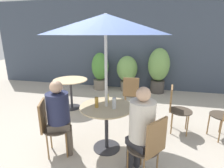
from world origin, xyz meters
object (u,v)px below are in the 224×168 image
at_px(seated_person_1, 141,125).
at_px(beer_glass_1, 97,102).
at_px(beer_glass_2, 114,103).
at_px(bistro_chair_0, 50,123).
at_px(seated_person_0, 59,112).
at_px(cafe_table_far, 71,86).
at_px(bistro_chair_4, 176,106).
at_px(bistro_chair_2, 131,92).
at_px(potted_plant_1, 127,71).
at_px(umbrella, 106,25).
at_px(bistro_chair_1, 150,144).
at_px(potted_plant_2, 159,68).
at_px(cafe_table_near, 106,116).
at_px(beer_glass_0, 107,98).
at_px(potted_plant_0, 100,70).

distance_m(seated_person_1, beer_glass_1, 0.80).
distance_m(seated_person_1, beer_glass_2, 0.58).
bearing_deg(bistro_chair_0, beer_glass_1, -91.54).
relative_size(seated_person_0, beer_glass_1, 7.35).
height_order(cafe_table_far, beer_glass_2, beer_glass_2).
xyz_separation_m(cafe_table_far, bistro_chair_4, (2.44, -0.60, -0.05)).
distance_m(cafe_table_far, seated_person_1, 2.63).
relative_size(bistro_chair_2, potted_plant_1, 0.77).
distance_m(beer_glass_2, umbrella, 1.14).
bearing_deg(umbrella, potted_plant_1, 92.25).
bearing_deg(bistro_chair_1, cafe_table_far, -96.74).
relative_size(potted_plant_1, potted_plant_2, 0.81).
relative_size(cafe_table_far, bistro_chair_4, 0.94).
xyz_separation_m(cafe_table_near, bistro_chair_1, (0.69, -0.53, -0.05)).
distance_m(cafe_table_near, seated_person_1, 0.74).
xyz_separation_m(bistro_chair_2, seated_person_1, (0.35, -1.90, 0.20)).
height_order(bistro_chair_1, seated_person_0, seated_person_0).
relative_size(cafe_table_near, beer_glass_0, 5.60).
distance_m(beer_glass_1, beer_glass_2, 0.27).
relative_size(bistro_chair_1, beer_glass_0, 5.96).
distance_m(seated_person_1, potted_plant_1, 3.70).
height_order(beer_glass_0, potted_plant_2, potted_plant_2).
xyz_separation_m(beer_glass_1, umbrella, (0.13, 0.08, 1.13)).
relative_size(beer_glass_0, umbrella, 0.07).
distance_m(cafe_table_far, seated_person_0, 1.81).
bearing_deg(beer_glass_2, potted_plant_1, 94.65).
relative_size(bistro_chair_2, beer_glass_2, 5.22).
xyz_separation_m(cafe_table_far, potted_plant_0, (0.26, 1.74, 0.09)).
relative_size(cafe_table_far, bistro_chair_2, 0.94).
height_order(beer_glass_1, umbrella, umbrella).
bearing_deg(seated_person_0, cafe_table_near, -90.00).
relative_size(seated_person_1, potted_plant_1, 1.07).
bearing_deg(cafe_table_far, beer_glass_1, -51.99).
bearing_deg(bistro_chair_1, seated_person_1, -90.00).
height_order(bistro_chair_1, beer_glass_1, beer_glass_1).
height_order(cafe_table_near, potted_plant_0, potted_plant_0).
distance_m(cafe_table_near, bistro_chair_4, 1.41).
relative_size(seated_person_0, umbrella, 0.57).
bearing_deg(cafe_table_far, seated_person_0, -69.41).
xyz_separation_m(beer_glass_0, potted_plant_1, (-0.10, 3.04, -0.16)).
height_order(seated_person_0, potted_plant_1, seated_person_0).
distance_m(cafe_table_far, bistro_chair_1, 2.78).
distance_m(bistro_chair_2, beer_glass_1, 1.61).
relative_size(beer_glass_0, beer_glass_1, 0.92).
height_order(cafe_table_near, beer_glass_1, beer_glass_1).
distance_m(beer_glass_2, potted_plant_2, 3.34).
distance_m(beer_glass_0, potted_plant_2, 3.17).
relative_size(bistro_chair_0, seated_person_1, 0.72).
xyz_separation_m(bistro_chair_4, umbrella, (-1.15, -0.82, 1.44)).
relative_size(bistro_chair_2, potted_plant_2, 0.62).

